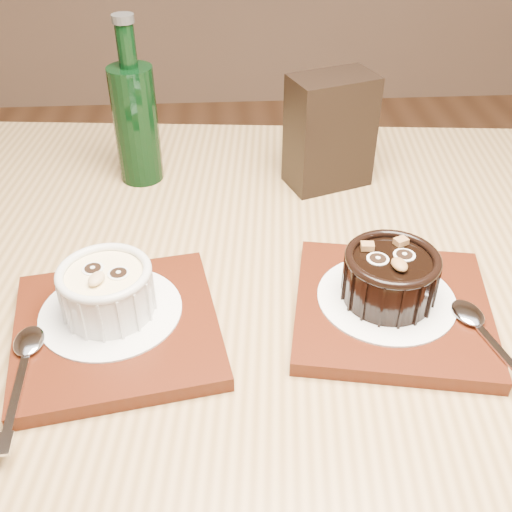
% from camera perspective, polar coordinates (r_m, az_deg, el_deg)
% --- Properties ---
extents(table, '(1.27, 0.91, 0.75)m').
position_cam_1_polar(table, '(0.66, 1.37, -9.61)').
color(table, olive).
rests_on(table, ground).
extents(tray_left, '(0.21, 0.21, 0.01)m').
position_cam_1_polar(tray_left, '(0.56, -13.07, -6.79)').
color(tray_left, '#4D1B0C').
rests_on(tray_left, table).
extents(doily_left, '(0.13, 0.13, 0.00)m').
position_cam_1_polar(doily_left, '(0.57, -13.64, -5.12)').
color(doily_left, white).
rests_on(doily_left, tray_left).
extents(ramekin_white, '(0.08, 0.08, 0.05)m').
position_cam_1_polar(ramekin_white, '(0.55, -14.04, -3.02)').
color(ramekin_white, silver).
rests_on(ramekin_white, doily_left).
extents(spoon_left, '(0.03, 0.14, 0.01)m').
position_cam_1_polar(spoon_left, '(0.53, -21.44, -10.15)').
color(spoon_left, silver).
rests_on(spoon_left, tray_left).
extents(tray_right, '(0.21, 0.21, 0.01)m').
position_cam_1_polar(tray_right, '(0.58, 12.81, -4.90)').
color(tray_right, '#4D1B0C').
rests_on(tray_right, table).
extents(doily_right, '(0.13, 0.13, 0.00)m').
position_cam_1_polar(doily_right, '(0.58, 12.30, -3.93)').
color(doily_right, white).
rests_on(doily_right, tray_right).
extents(ramekin_dark, '(0.09, 0.09, 0.05)m').
position_cam_1_polar(ramekin_dark, '(0.56, 12.66, -1.76)').
color(ramekin_dark, black).
rests_on(ramekin_dark, doily_right).
extents(spoon_right, '(0.06, 0.14, 0.01)m').
position_cam_1_polar(spoon_right, '(0.56, 21.44, -7.34)').
color(spoon_right, silver).
rests_on(spoon_right, tray_right).
extents(condiment_stand, '(0.11, 0.09, 0.14)m').
position_cam_1_polar(condiment_stand, '(0.76, 7.05, 11.65)').
color(condiment_stand, black).
rests_on(condiment_stand, table).
extents(green_bottle, '(0.05, 0.05, 0.21)m').
position_cam_1_polar(green_bottle, '(0.77, -11.39, 12.55)').
color(green_bottle, black).
rests_on(green_bottle, table).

